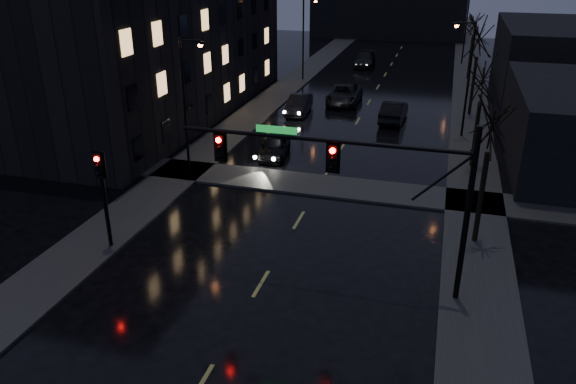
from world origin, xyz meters
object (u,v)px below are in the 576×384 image
Objects in this scene: oncoming_car_a at (275,146)px; oncoming_car_c at (344,94)px; oncoming_car_b at (299,104)px; lead_car at (394,111)px; oncoming_car_d at (365,59)px.

oncoming_car_c is at bearing 75.67° from oncoming_car_a.
lead_car is at bearing -4.62° from oncoming_car_b.
lead_car is (4.69, -4.33, -0.00)m from oncoming_car_c.
oncoming_car_b is 0.86× the size of oncoming_car_d.
lead_car reaches higher than oncoming_car_d.
oncoming_car_a is at bearing -99.06° from oncoming_car_c.
oncoming_car_c is 16.89m from oncoming_car_d.
oncoming_car_c is at bearing -89.13° from oncoming_car_d.
oncoming_car_c is (1.86, 14.52, 0.08)m from oncoming_car_a.
oncoming_car_c reaches higher than oncoming_car_b.
oncoming_car_a is 0.87× the size of lead_car.
lead_car is at bearing 50.22° from oncoming_car_a.
oncoming_car_d reaches higher than oncoming_car_b.
oncoming_car_a is at bearing 59.76° from lead_car.
oncoming_car_b is 0.79× the size of oncoming_car_c.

